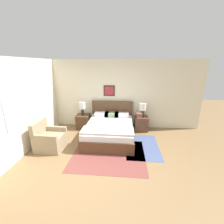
{
  "coord_description": "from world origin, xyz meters",
  "views": [
    {
      "loc": [
        0.55,
        -2.95,
        2.43
      ],
      "look_at": [
        0.16,
        1.5,
        0.99
      ],
      "focal_mm": 24.0,
      "sensor_mm": 36.0,
      "label": 1
    }
  ],
  "objects": [
    {
      "name": "ground_plane",
      "position": [
        0.0,
        0.0,
        0.0
      ],
      "size": [
        16.0,
        16.0,
        0.0
      ],
      "primitive_type": "plane",
      "color": "olive"
    },
    {
      "name": "book_hardcover_middle",
      "position": [
        1.08,
        2.38,
        0.59
      ],
      "size": [
        0.21,
        0.26,
        0.04
      ],
      "rotation": [
        0.0,
        0.0,
        -0.01
      ],
      "color": "#B7332D",
      "rests_on": "book_thick_bottom"
    },
    {
      "name": "table_lamp_by_door",
      "position": [
        1.2,
        2.41,
        0.89
      ],
      "size": [
        0.24,
        0.24,
        0.53
      ],
      "color": "#2D2823",
      "rests_on": "nightstand_by_door"
    },
    {
      "name": "book_paperback_top",
      "position": [
        1.08,
        2.38,
        0.7
      ],
      "size": [
        0.21,
        0.23,
        0.04
      ],
      "rotation": [
        0.0,
        0.0,
        0.05
      ],
      "color": "beige",
      "rests_on": "book_slim_near_top"
    },
    {
      "name": "area_rug_main",
      "position": [
        0.14,
        0.65,
        0.0
      ],
      "size": [
        2.0,
        1.68,
        0.01
      ],
      "color": "brown",
      "rests_on": "ground_plane"
    },
    {
      "name": "table_lamp_near_window",
      "position": [
        -1.06,
        2.41,
        0.89
      ],
      "size": [
        0.24,
        0.24,
        0.53
      ],
      "color": "#2D2823",
      "rests_on": "nightstand_near_window"
    },
    {
      "name": "area_rug_bedside",
      "position": [
        1.12,
        1.2,
        0.0
      ],
      "size": [
        0.99,
        1.54,
        0.01
      ],
      "color": "#47567F",
      "rests_on": "ground_plane"
    },
    {
      "name": "wall_left",
      "position": [
        -2.24,
        1.34,
        1.3
      ],
      "size": [
        0.08,
        5.12,
        2.6
      ],
      "color": "beige",
      "rests_on": "ground_plane"
    },
    {
      "name": "nightstand_near_window",
      "position": [
        -1.07,
        2.43,
        0.27
      ],
      "size": [
        0.48,
        0.5,
        0.54
      ],
      "color": "brown",
      "rests_on": "ground_plane"
    },
    {
      "name": "armchair",
      "position": [
        -1.67,
        0.86,
        0.29
      ],
      "size": [
        0.77,
        0.74,
        0.85
      ],
      "rotation": [
        0.0,
        0.0,
        -1.6
      ],
      "color": "#998466",
      "rests_on": "ground_plane"
    },
    {
      "name": "book_thick_bottom",
      "position": [
        1.08,
        2.38,
        0.55
      ],
      "size": [
        0.21,
        0.28,
        0.03
      ],
      "rotation": [
        0.0,
        0.0,
        0.17
      ],
      "color": "beige",
      "rests_on": "nightstand_by_door"
    },
    {
      "name": "book_novel_upper",
      "position": [
        1.08,
        2.38,
        0.63
      ],
      "size": [
        0.21,
        0.29,
        0.04
      ],
      "rotation": [
        0.0,
        0.0,
        0.17
      ],
      "color": "#335693",
      "rests_on": "book_hardcover_middle"
    },
    {
      "name": "bed",
      "position": [
        0.06,
        1.69,
        0.3
      ],
      "size": [
        1.57,
        2.02,
        1.07
      ],
      "color": "brown",
      "rests_on": "ground_plane"
    },
    {
      "name": "wall_back",
      "position": [
        -0.0,
        2.75,
        1.3
      ],
      "size": [
        6.82,
        0.09,
        2.6
      ],
      "color": "beige",
      "rests_on": "ground_plane"
    },
    {
      "name": "nightstand_by_door",
      "position": [
        1.19,
        2.43,
        0.27
      ],
      "size": [
        0.48,
        0.5,
        0.54
      ],
      "color": "brown",
      "rests_on": "ground_plane"
    },
    {
      "name": "book_slim_near_top",
      "position": [
        1.08,
        2.38,
        0.67
      ],
      "size": [
        0.22,
        0.24,
        0.03
      ],
      "rotation": [
        0.0,
        0.0,
        -0.01
      ],
      "color": "#B7332D",
      "rests_on": "book_novel_upper"
    }
  ]
}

